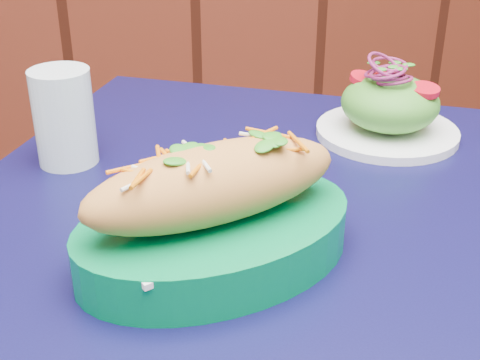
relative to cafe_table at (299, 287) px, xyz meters
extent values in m
cube|color=black|center=(0.00, 0.00, 0.07)|extent=(1.04, 1.04, 0.03)
cylinder|color=black|center=(-0.18, 0.43, -0.30)|extent=(0.04, 0.04, 0.72)
cube|color=white|center=(-0.10, -0.06, 0.13)|extent=(0.24, 0.20, 0.01)
ellipsoid|color=#E49248|center=(-0.10, -0.06, 0.17)|extent=(0.27, 0.17, 0.07)
cylinder|color=white|center=(0.16, 0.21, 0.09)|extent=(0.19, 0.19, 0.01)
ellipsoid|color=#4C992D|center=(0.16, 0.21, 0.14)|extent=(0.13, 0.13, 0.07)
cylinder|color=red|center=(0.20, 0.19, 0.17)|extent=(0.04, 0.04, 0.01)
cylinder|color=red|center=(0.13, 0.24, 0.17)|extent=(0.04, 0.04, 0.01)
cylinder|color=red|center=(0.16, 0.25, 0.17)|extent=(0.04, 0.04, 0.01)
torus|color=#7C1B50|center=(0.16, 0.21, 0.18)|extent=(0.05, 0.05, 0.00)
torus|color=#7C1B50|center=(0.16, 0.21, 0.18)|extent=(0.05, 0.05, 0.00)
torus|color=#7C1B50|center=(0.16, 0.21, 0.19)|extent=(0.05, 0.05, 0.00)
torus|color=#7C1B50|center=(0.16, 0.21, 0.19)|extent=(0.05, 0.05, 0.00)
torus|color=#7C1B50|center=(0.16, 0.21, 0.19)|extent=(0.05, 0.05, 0.00)
torus|color=#7C1B50|center=(0.16, 0.21, 0.20)|extent=(0.05, 0.05, 0.00)
cylinder|color=silver|center=(-0.26, 0.18, 0.15)|extent=(0.07, 0.07, 0.12)
camera|label=1|loc=(-0.14, -0.61, 0.45)|focal=50.00mm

